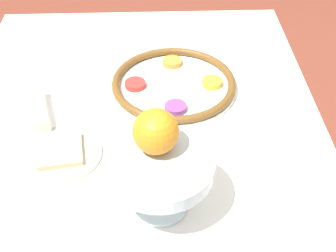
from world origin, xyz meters
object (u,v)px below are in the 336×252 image
(wine_glass, at_px, (149,118))
(napkin_roll, at_px, (39,109))
(bread_plate, at_px, (60,153))
(orange_fruit, at_px, (156,132))
(fruit_stand, at_px, (160,170))
(seder_plate, at_px, (174,84))

(wine_glass, relative_size, napkin_roll, 0.87)
(bread_plate, height_order, napkin_roll, napkin_roll)
(orange_fruit, distance_m, bread_plate, 0.29)
(fruit_stand, relative_size, orange_fruit, 2.36)
(fruit_stand, distance_m, orange_fruit, 0.07)
(orange_fruit, relative_size, bread_plate, 0.47)
(fruit_stand, distance_m, napkin_roll, 0.41)
(wine_glass, relative_size, fruit_stand, 0.68)
(wine_glass, distance_m, bread_plate, 0.22)
(seder_plate, bearing_deg, orange_fruit, -7.99)
(seder_plate, relative_size, bread_plate, 1.75)
(seder_plate, height_order, wine_glass, wine_glass)
(seder_plate, xyz_separation_m, bread_plate, (0.23, -0.26, -0.01))
(bread_plate, xyz_separation_m, napkin_roll, (-0.14, -0.07, 0.01))
(orange_fruit, bearing_deg, seder_plate, 172.01)
(wine_glass, xyz_separation_m, bread_plate, (0.01, -0.20, -0.09))
(wine_glass, bearing_deg, bread_plate, -88.40)
(fruit_stand, bearing_deg, bread_plate, -124.59)
(fruit_stand, xyz_separation_m, napkin_roll, (-0.29, -0.28, -0.08))
(seder_plate, distance_m, bread_plate, 0.35)
(fruit_stand, bearing_deg, orange_fruit, -168.65)
(seder_plate, height_order, orange_fruit, orange_fruit)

